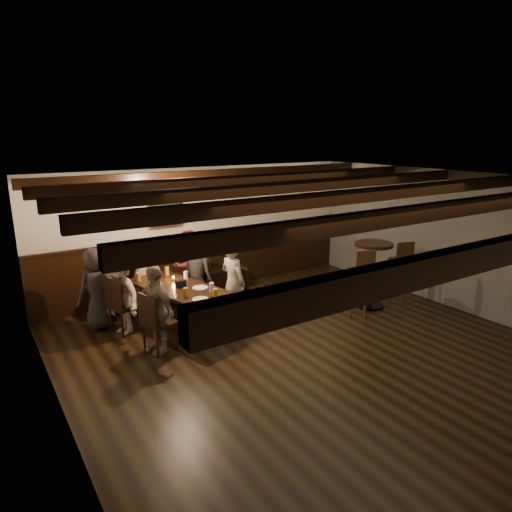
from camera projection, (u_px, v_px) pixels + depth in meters
room at (223, 252)px, 7.70m from camera, size 7.00×7.00×7.00m
dining_table at (179, 290)px, 7.18m from camera, size 1.22×1.95×0.68m
chair_left_near at (125, 315)px, 7.06m from camera, size 0.51×0.51×0.92m
chair_left_far at (159, 333)px, 6.47m from camera, size 0.48×0.48×0.88m
chair_right_near at (197, 294)px, 8.07m from camera, size 0.47×0.47×0.85m
chair_right_far at (232, 306)px, 7.48m from camera, size 0.50×0.50×0.90m
person_bench_left at (97, 289)px, 7.13m from camera, size 0.72×0.56×1.31m
person_bench_centre at (141, 274)px, 7.86m from camera, size 0.55×0.43×1.34m
person_bench_right at (188, 265)px, 8.40m from camera, size 0.74×0.63×1.31m
person_left_near at (121, 295)px, 6.95m from camera, size 0.64×0.89×1.24m
person_left_far at (156, 309)px, 6.35m from camera, size 0.48×0.80×1.28m
person_right_near at (197, 271)px, 7.99m from camera, size 0.58×0.75×1.36m
person_right_far at (233, 282)px, 7.39m from camera, size 0.43×0.55×1.34m
pint_a at (138, 277)px, 7.41m from camera, size 0.07×0.07×0.14m
pint_b at (167, 271)px, 7.75m from camera, size 0.07×0.07×0.14m
pint_c at (159, 285)px, 7.00m from camera, size 0.07×0.07×0.14m
pint_d at (186, 276)px, 7.49m from camera, size 0.07×0.07×0.14m
pint_e at (186, 292)px, 6.69m from camera, size 0.07×0.07×0.14m
pint_f at (212, 287)px, 6.92m from camera, size 0.07×0.07×0.14m
pint_g at (215, 293)px, 6.65m from camera, size 0.07×0.07×0.14m
plate_near at (200, 299)px, 6.59m from camera, size 0.24×0.24×0.01m
plate_far at (200, 288)px, 7.09m from camera, size 0.24×0.24×0.01m
condiment_caddy at (181, 284)px, 7.11m from camera, size 0.15×0.10×0.12m
candle at (173, 279)px, 7.44m from camera, size 0.05×0.05×0.05m
high_top_table at (372, 265)px, 7.99m from camera, size 0.66×0.66×1.17m
bar_stool_left at (359, 291)px, 7.65m from camera, size 0.41×0.43×1.19m
bar_stool_right at (397, 280)px, 8.21m from camera, size 0.40×0.42×1.19m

